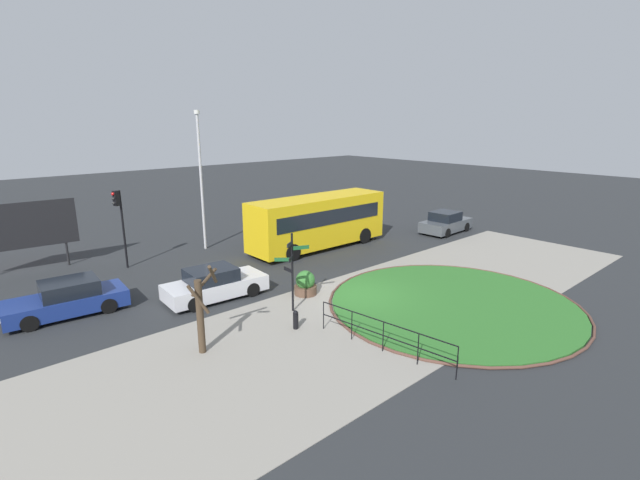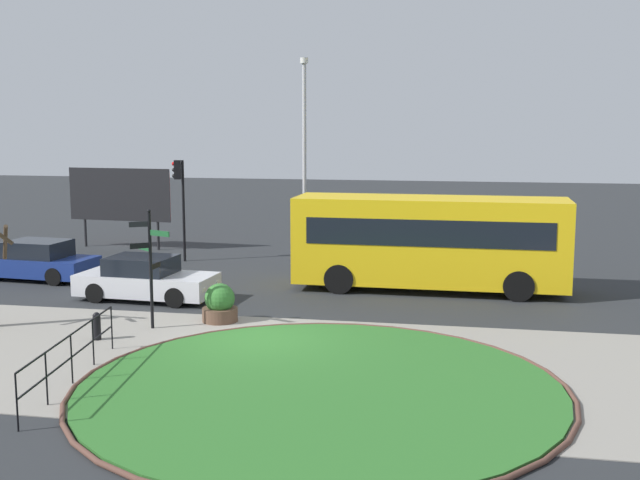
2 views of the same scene
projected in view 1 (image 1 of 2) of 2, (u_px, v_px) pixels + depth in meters
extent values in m
plane|color=#282B2D|center=(359.00, 296.00, 20.67)|extent=(120.00, 120.00, 0.00)
cube|color=gray|center=(389.00, 308.00, 19.40)|extent=(32.00, 8.47, 0.02)
cylinder|color=#2D6B28|center=(453.00, 304.00, 19.70)|extent=(10.39, 10.39, 0.10)
torus|color=brown|center=(453.00, 304.00, 19.69)|extent=(10.70, 10.70, 0.11)
cylinder|color=black|center=(292.00, 274.00, 18.65)|extent=(0.09, 0.09, 3.26)
sphere|color=black|center=(292.00, 234.00, 18.22)|extent=(0.10, 0.10, 0.10)
cube|color=black|center=(289.00, 245.00, 18.04)|extent=(0.45, 0.30, 0.15)
cube|color=#195128|center=(301.00, 248.00, 18.50)|extent=(0.64, 0.29, 0.15)
cube|color=black|center=(291.00, 259.00, 18.17)|extent=(0.42, 0.35, 0.15)
cube|color=#195128|center=(283.00, 260.00, 18.48)|extent=(0.54, 0.46, 0.15)
cube|color=black|center=(288.00, 270.00, 18.86)|extent=(0.07, 0.54, 0.15)
cylinder|color=black|center=(296.00, 321.00, 17.36)|extent=(0.21, 0.21, 0.62)
sphere|color=black|center=(296.00, 313.00, 17.28)|extent=(0.20, 0.20, 0.20)
cube|color=black|center=(384.00, 322.00, 15.45)|extent=(0.69, 5.31, 0.03)
cube|color=black|center=(383.00, 335.00, 15.58)|extent=(0.69, 5.31, 0.03)
cylinder|color=black|center=(324.00, 316.00, 17.28)|extent=(0.04, 0.04, 1.11)
cylinder|color=black|center=(352.00, 326.00, 16.44)|extent=(0.04, 0.04, 1.11)
cylinder|color=black|center=(383.00, 337.00, 15.59)|extent=(0.04, 0.04, 1.11)
cylinder|color=black|center=(418.00, 349.00, 14.74)|extent=(0.04, 0.04, 1.11)
cylinder|color=black|center=(457.00, 363.00, 13.89)|extent=(0.04, 0.04, 1.11)
cube|color=yellow|center=(318.00, 220.00, 28.11)|extent=(9.19, 2.60, 2.91)
cube|color=black|center=(305.00, 211.00, 28.92)|extent=(8.06, 0.10, 0.88)
cube|color=black|center=(332.00, 217.00, 27.09)|extent=(8.06, 0.10, 0.88)
cube|color=black|center=(369.00, 209.00, 31.00)|extent=(0.04, 2.05, 1.10)
cube|color=black|center=(369.00, 193.00, 30.73)|extent=(0.03, 1.38, 0.28)
cylinder|color=black|center=(339.00, 229.00, 31.13)|extent=(1.00, 0.31, 1.00)
cylinder|color=black|center=(364.00, 236.00, 29.46)|extent=(1.00, 0.31, 1.00)
cylinder|color=black|center=(268.00, 244.00, 27.39)|extent=(1.00, 0.31, 1.00)
cylinder|color=black|center=(292.00, 252.00, 25.71)|extent=(1.00, 0.31, 1.00)
cube|color=navy|center=(66.00, 303.00, 18.60)|extent=(4.65, 2.22, 0.66)
cube|color=black|center=(69.00, 288.00, 18.54)|extent=(2.22, 1.80, 0.60)
cube|color=#EAEACC|center=(0.00, 321.00, 16.84)|extent=(0.04, 0.20, 0.12)
cylinder|color=black|center=(29.00, 323.00, 17.18)|extent=(0.66, 0.27, 0.64)
cylinder|color=black|center=(25.00, 309.00, 18.48)|extent=(0.66, 0.27, 0.64)
cylinder|color=black|center=(109.00, 306.00, 18.81)|extent=(0.66, 0.27, 0.64)
cylinder|color=black|center=(99.00, 294.00, 20.11)|extent=(0.66, 0.27, 0.64)
cube|color=#474C51|center=(446.00, 225.00, 32.30)|extent=(4.20, 2.04, 0.71)
cube|color=black|center=(445.00, 216.00, 32.02)|extent=(1.89, 1.73, 0.62)
cube|color=#EAEACC|center=(454.00, 219.00, 34.08)|extent=(0.03, 0.20, 0.12)
cube|color=#EAEACC|center=(468.00, 221.00, 33.30)|extent=(0.03, 0.20, 0.12)
cylinder|color=black|center=(445.00, 223.00, 33.82)|extent=(0.65, 0.24, 0.64)
cylinder|color=black|center=(466.00, 227.00, 32.62)|extent=(0.65, 0.24, 0.64)
cylinder|color=black|center=(425.00, 229.00, 32.09)|extent=(0.65, 0.24, 0.64)
cylinder|color=black|center=(447.00, 233.00, 30.90)|extent=(0.65, 0.24, 0.64)
cube|color=silver|center=(216.00, 287.00, 20.37)|extent=(4.55, 2.13, 0.67)
cube|color=black|center=(211.00, 275.00, 20.10)|extent=(2.15, 1.75, 0.56)
cube|color=#EAEACC|center=(253.00, 273.00, 22.11)|extent=(0.03, 0.20, 0.12)
cube|color=#EAEACC|center=(265.00, 279.00, 21.27)|extent=(0.03, 0.20, 0.12)
cylinder|color=black|center=(235.00, 280.00, 21.88)|extent=(0.65, 0.26, 0.64)
cylinder|color=black|center=(252.00, 289.00, 20.60)|extent=(0.65, 0.26, 0.64)
cylinder|color=black|center=(179.00, 293.00, 20.23)|extent=(0.65, 0.26, 0.64)
cylinder|color=black|center=(194.00, 304.00, 18.95)|extent=(0.65, 0.26, 0.64)
cylinder|color=black|center=(124.00, 230.00, 24.17)|extent=(0.11, 0.11, 4.19)
cube|color=black|center=(116.00, 198.00, 23.57)|extent=(0.31, 0.31, 0.78)
sphere|color=red|center=(113.00, 194.00, 23.39)|extent=(0.16, 0.16, 0.16)
sphere|color=black|center=(113.00, 199.00, 23.45)|extent=(0.16, 0.16, 0.16)
sphere|color=black|center=(114.00, 203.00, 23.51)|extent=(0.16, 0.16, 0.16)
cylinder|color=#B7B7BC|center=(201.00, 184.00, 27.33)|extent=(0.16, 0.16, 8.03)
cylinder|color=silver|center=(197.00, 112.00, 26.28)|extent=(0.32, 0.32, 0.22)
cylinder|color=black|center=(66.00, 243.00, 24.81)|extent=(0.12, 0.12, 2.48)
cube|color=red|center=(22.00, 226.00, 23.41)|extent=(4.97, 0.54, 2.30)
cube|color=black|center=(22.00, 226.00, 23.36)|extent=(5.07, 0.45, 2.40)
cylinder|color=brown|center=(305.00, 290.00, 20.84)|extent=(1.02, 1.02, 0.41)
sphere|color=#33702D|center=(305.00, 280.00, 20.71)|extent=(0.87, 0.87, 0.87)
cylinder|color=#423323|center=(200.00, 317.00, 15.35)|extent=(0.24, 0.24, 2.62)
cylinder|color=#423323|center=(198.00, 299.00, 14.87)|extent=(0.65, 0.44, 1.05)
cylinder|color=#423323|center=(204.00, 282.00, 15.51)|extent=(0.69, 0.85, 1.10)
cylinder|color=#423323|center=(213.00, 274.00, 14.99)|extent=(0.76, 0.91, 0.94)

